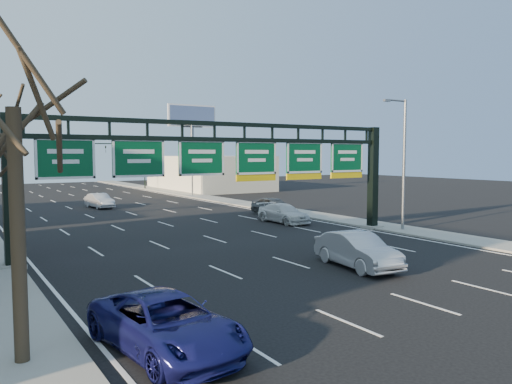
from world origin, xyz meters
TOP-DOWN VIEW (x-y plane):
  - ground at (0.00, 0.00)m, footprint 160.00×160.00m
  - sidewalk_right at (12.80, 20.00)m, footprint 3.00×120.00m
  - lane_markings at (0.00, 20.00)m, footprint 21.60×120.00m
  - sign_gantry at (0.16, 8.00)m, footprint 24.60×1.20m
  - building_right_distant at (20.00, 50.00)m, footprint 12.00×20.00m
  - tree_near at (-12.80, -4.00)m, footprint 3.60×3.60m
  - streetlight_near at (12.47, 6.00)m, footprint 2.15×0.22m
  - streetlight_far at (12.47, 40.00)m, footprint 2.15×0.22m
  - billboard_right at (15.00, 44.98)m, footprint 7.00×0.50m
  - traffic_signal_mast at (5.69, 55.00)m, footprint 10.16×0.54m
  - car_blue_suv at (-9.38, -5.08)m, footprint 3.22×5.78m
  - car_silver_sedan at (2.00, -0.55)m, footprint 2.44×5.20m
  - car_white_wagon at (8.06, 13.85)m, footprint 2.22×5.06m
  - car_grey_far at (9.98, 18.06)m, footprint 2.22×4.78m
  - car_silver_distant at (-1.15, 32.11)m, footprint 2.00×4.47m

SIDE VIEW (x-z plane):
  - ground at x=0.00m, z-range 0.00..0.00m
  - lane_markings at x=0.00m, z-range 0.00..0.01m
  - sidewalk_right at x=12.80m, z-range 0.00..0.12m
  - car_silver_distant at x=-1.15m, z-range 0.00..1.43m
  - car_white_wagon at x=8.06m, z-range 0.00..1.45m
  - car_blue_suv at x=-9.38m, z-range 0.00..1.53m
  - car_grey_far at x=9.98m, z-range 0.00..1.59m
  - car_silver_sedan at x=2.00m, z-range 0.00..1.65m
  - building_right_distant at x=20.00m, z-range 0.00..5.00m
  - sign_gantry at x=0.16m, z-range 1.03..8.23m
  - streetlight_near at x=12.47m, z-range 0.58..9.58m
  - streetlight_far at x=12.47m, z-range 0.58..9.58m
  - traffic_signal_mast at x=5.69m, z-range 2.00..9.00m
  - tree_near at x=-12.80m, z-range 3.05..11.91m
  - billboard_right at x=15.00m, z-range 3.06..15.06m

